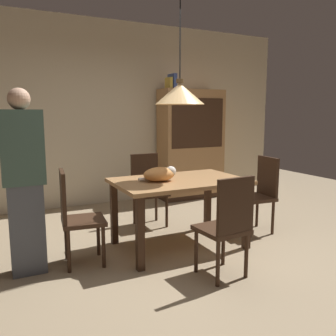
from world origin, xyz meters
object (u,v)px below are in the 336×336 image
chair_right_side (260,191)px  book_blue_wide (172,81)px  pendant_lamp (180,93)px  book_yellow_short (169,83)px  cat_sleeping (160,174)px  chair_far_back (148,186)px  person_standing (24,183)px  chair_near_front (227,223)px  dining_table (179,189)px  chair_left_side (75,214)px  hutch_bookcase (191,147)px

chair_right_side → book_blue_wide: 2.45m
pendant_lamp → book_yellow_short: bearing=66.6°
chair_right_side → cat_sleeping: size_ratio=2.38×
chair_far_back → cat_sleeping: (-0.23, -0.88, 0.32)m
person_standing → pendant_lamp: bearing=-1.2°
pendant_lamp → book_yellow_short: (0.84, 1.95, 0.28)m
chair_near_front → pendant_lamp: (-0.01, 0.88, 1.15)m
dining_table → chair_left_side: bearing=179.5°
book_blue_wide → person_standing: 3.32m
person_standing → chair_right_side: bearing=-0.8°
chair_far_back → book_yellow_short: 1.97m
chair_left_side → chair_far_back: (1.13, 0.87, 0.00)m
chair_near_front → chair_far_back: size_ratio=1.00×
chair_left_side → cat_sleeping: chair_left_side is taller
dining_table → hutch_bookcase: hutch_bookcase is taller
chair_right_side → hutch_bookcase: (0.14, 1.95, 0.38)m
chair_right_side → hutch_bookcase: size_ratio=0.50×
hutch_bookcase → book_blue_wide: size_ratio=7.71×
chair_left_side → book_blue_wide: size_ratio=3.88×
chair_far_back → hutch_bookcase: (1.27, 1.07, 0.38)m
chair_near_front → book_yellow_short: (0.83, 2.82, 1.43)m
book_blue_wide → chair_right_side: bearing=-83.5°
dining_table → chair_near_front: (0.01, -0.88, -0.14)m
book_yellow_short → chair_right_side: bearing=-81.6°
dining_table → chair_left_side: (-1.13, 0.01, -0.14)m
dining_table → chair_right_side: (1.13, -0.01, -0.14)m
chair_right_side → hutch_bookcase: hutch_bookcase is taller
pendant_lamp → book_blue_wide: bearing=65.1°
chair_near_front → pendant_lamp: 1.45m
book_yellow_short → chair_far_back: bearing=-128.2°
chair_near_front → book_blue_wide: (0.90, 2.82, 1.46)m
chair_left_side → person_standing: size_ratio=0.55×
book_yellow_short → person_standing: book_yellow_short is taller
chair_far_back → chair_near_front: bearing=-89.8°
book_blue_wide → pendant_lamp: bearing=-114.9°
hutch_bookcase → book_yellow_short: bearing=179.8°
dining_table → cat_sleeping: bearing=-179.7°
chair_far_back → dining_table: bearing=-90.0°
book_blue_wide → cat_sleeping: bearing=-120.2°
chair_left_side → chair_far_back: size_ratio=1.00×
book_yellow_short → chair_near_front: bearing=-106.5°
chair_right_side → pendant_lamp: size_ratio=0.72×
chair_left_side → chair_near_front: 1.44m
dining_table → book_blue_wide: (0.91, 1.95, 1.32)m
chair_right_side → chair_near_front: bearing=-142.2°
dining_table → person_standing: (-1.56, 0.03, 0.20)m
pendant_lamp → chair_near_front: bearing=-89.6°
pendant_lamp → cat_sleeping: bearing=-179.7°
dining_table → chair_right_side: bearing=-0.3°
dining_table → cat_sleeping: size_ratio=3.58×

